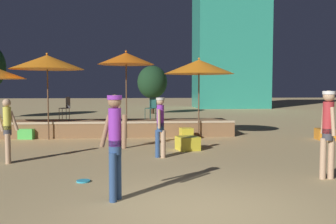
{
  "coord_description": "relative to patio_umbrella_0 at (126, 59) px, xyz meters",
  "views": [
    {
      "loc": [
        -1.01,
        -5.61,
        1.94
      ],
      "look_at": [
        0.0,
        6.05,
        1.15
      ],
      "focal_mm": 40.0,
      "sensor_mm": 36.0,
      "label": 1
    }
  ],
  "objects": [
    {
      "name": "cube_seat_0",
      "position": [
        7.3,
        -1.07,
        -2.79
      ],
      "size": [
        0.68,
        0.68,
        0.41
      ],
      "rotation": [
        0.0,
        0.0,
        -0.14
      ],
      "color": "orange",
      "rests_on": "ground"
    },
    {
      "name": "person_1",
      "position": [
        -0.26,
        -2.63,
        -2.11
      ],
      "size": [
        0.38,
        0.42,
        1.65
      ],
      "rotation": [
        0.0,
        0.0,
        0.71
      ],
      "color": "#3F3F47",
      "rests_on": "ground"
    },
    {
      "name": "patio_umbrella_1",
      "position": [
        -2.86,
        -0.17,
        -0.16
      ],
      "size": [
        2.66,
        2.66,
        3.18
      ],
      "color": "brown",
      "rests_on": "ground"
    },
    {
      "name": "bistro_chair_0",
      "position": [
        1.0,
        0.9,
        -1.82
      ],
      "size": [
        0.48,
        0.48,
        0.9
      ],
      "rotation": [
        0.0,
        0.0,
        5.51
      ],
      "color": "#1E4C47",
      "rests_on": "wooden_deck"
    },
    {
      "name": "background_tree_1",
      "position": [
        1.56,
        12.9,
        -0.72
      ],
      "size": [
        2.15,
        2.15,
        3.48
      ],
      "color": "#3D2B1C",
      "rests_on": "ground"
    },
    {
      "name": "cube_seat_1",
      "position": [
        -3.66,
        0.16,
        -2.8
      ],
      "size": [
        0.71,
        0.71,
        0.39
      ],
      "rotation": [
        0.0,
        0.0,
        -0.25
      ],
      "color": "#4CC651",
      "rests_on": "ground"
    },
    {
      "name": "person_4",
      "position": [
        -2.9,
        -4.46,
        -2.12
      ],
      "size": [
        0.52,
        0.28,
        1.64
      ],
      "rotation": [
        0.0,
        0.0,
        5.0
      ],
      "color": "#3F3F47",
      "rests_on": "ground"
    },
    {
      "name": "distant_building",
      "position": [
        9.16,
        20.29,
        4.24
      ],
      "size": [
        6.49,
        4.53,
        14.47
      ],
      "color": "teal",
      "rests_on": "ground"
    },
    {
      "name": "cube_seat_2",
      "position": [
        2.21,
        -0.58,
        -2.78
      ],
      "size": [
        0.49,
        0.49,
        0.43
      ],
      "rotation": [
        0.0,
        0.0,
        0.13
      ],
      "color": "yellow",
      "rests_on": "ground"
    },
    {
      "name": "bistro_chair_1",
      "position": [
        -2.46,
        1.21,
        -1.82
      ],
      "size": [
        0.47,
        0.47,
        0.9
      ],
      "rotation": [
        0.0,
        0.0,
        5.31
      ],
      "color": "#47474C",
      "rests_on": "wooden_deck"
    },
    {
      "name": "patio_umbrella_0",
      "position": [
        0.0,
        0.0,
        0.0
      ],
      "size": [
        2.12,
        2.12,
        3.3
      ],
      "color": "brown",
      "rests_on": "ground"
    },
    {
      "name": "ground_plane",
      "position": [
        1.36,
        -8.6,
        -3.0
      ],
      "size": [
        120.0,
        120.0,
        0.0
      ],
      "primitive_type": "plane",
      "color": "tan"
    },
    {
      "name": "person_3",
      "position": [
        -0.0,
        -7.88,
        -1.96
      ],
      "size": [
        0.5,
        0.3,
        1.81
      ],
      "rotation": [
        0.0,
        0.0,
        1.15
      ],
      "color": "#2D4C7F",
      "rests_on": "ground"
    },
    {
      "name": "cube_seat_3",
      "position": [
        1.94,
        -2.89,
        -2.79
      ],
      "size": [
        0.75,
        0.75,
        0.41
      ],
      "rotation": [
        0.0,
        0.0,
        0.24
      ],
      "color": "yellow",
      "rests_on": "ground"
    },
    {
      "name": "person_2",
      "position": [
        1.02,
        -4.07,
        -2.08
      ],
      "size": [
        0.28,
        0.46,
        1.65
      ],
      "rotation": [
        0.0,
        0.0,
        2.86
      ],
      "color": "tan",
      "rests_on": "ground"
    },
    {
      "name": "wooden_deck",
      "position": [
        -0.69,
        1.09,
        -2.72
      ],
      "size": [
        9.76,
        2.24,
        0.63
      ],
      "color": "olive",
      "rests_on": "ground"
    },
    {
      "name": "frisbee_disc",
      "position": [
        -0.73,
        -6.57,
        -2.98
      ],
      "size": [
        0.28,
        0.28,
        0.03
      ],
      "color": "#33B2D8",
      "rests_on": "ground"
    },
    {
      "name": "patio_umbrella_2",
      "position": [
        2.75,
        -0.13,
        -0.3
      ],
      "size": [
        2.67,
        2.67,
        3.05
      ],
      "color": "brown",
      "rests_on": "ground"
    },
    {
      "name": "person_0",
      "position": [
        4.36,
        -6.75,
        -1.92
      ],
      "size": [
        0.31,
        0.52,
        1.86
      ],
      "rotation": [
        0.0,
        0.0,
        3.18
      ],
      "color": "tan",
      "rests_on": "ground"
    }
  ]
}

